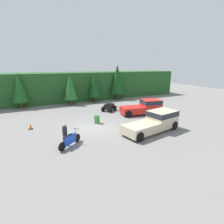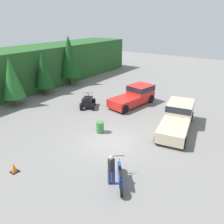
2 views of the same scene
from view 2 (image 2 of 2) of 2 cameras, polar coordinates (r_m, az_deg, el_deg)
name	(u,v)px [view 2 (image 2 of 2)]	position (r m, az deg, el deg)	size (l,w,h in m)	color
ground_plane	(110,142)	(15.50, -0.43, -7.79)	(80.00, 80.00, 0.00)	slate
tree_mid_left	(12,78)	(22.98, -24.72, 8.05)	(2.09, 2.09, 4.74)	brown
tree_mid_right	(44,70)	(25.58, -17.44, 10.54)	(2.11, 2.11, 4.80)	brown
tree_right	(69,56)	(28.69, -11.09, 14.07)	(2.71, 2.71, 6.15)	brown
pickup_truck_red	(135,95)	(21.99, 6.10, 4.43)	(5.30, 2.90, 1.80)	red
pickup_truck_second	(178,116)	(17.83, 16.83, -1.06)	(6.02, 3.02, 1.80)	beige
dirt_bike	(120,176)	(11.78, 2.09, -16.31)	(1.99, 1.55, 1.17)	black
quad_atv	(88,102)	(21.27, -6.35, 2.56)	(2.37, 2.19, 1.32)	black
rider_person	(111,169)	(11.47, -0.19, -14.61)	(0.51, 0.51, 1.75)	navy
traffic_cone	(14,168)	(13.80, -24.22, -13.24)	(0.42, 0.42, 0.55)	black
steel_barrel	(100,127)	(16.54, -3.13, -3.96)	(0.58, 0.58, 0.88)	#387A38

